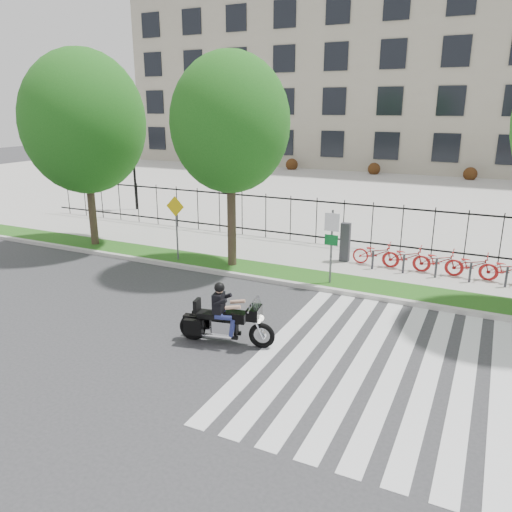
% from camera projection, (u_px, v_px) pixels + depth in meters
% --- Properties ---
extents(ground, '(120.00, 120.00, 0.00)m').
position_uv_depth(ground, '(205.00, 327.00, 13.84)').
color(ground, '#323234').
rests_on(ground, ground).
extents(curb, '(60.00, 0.20, 0.15)m').
position_uv_depth(curb, '(267.00, 280.00, 17.35)').
color(curb, '#B5B2AA').
rests_on(curb, ground).
extents(grass_verge, '(60.00, 1.50, 0.15)m').
position_uv_depth(grass_verge, '(276.00, 273.00, 18.08)').
color(grass_verge, '#175014').
rests_on(grass_verge, ground).
extents(sidewalk, '(60.00, 3.50, 0.15)m').
position_uv_depth(sidewalk, '(301.00, 255.00, 20.23)').
color(sidewalk, '#AEABA3').
rests_on(sidewalk, ground).
extents(plaza, '(80.00, 34.00, 0.10)m').
position_uv_depth(plaza, '(390.00, 192.00, 35.36)').
color(plaza, '#AEABA3').
rests_on(plaza, ground).
extents(crosswalk_stripes, '(5.70, 8.00, 0.01)m').
position_uv_depth(crosswalk_stripes, '(379.00, 364.00, 11.82)').
color(crosswalk_stripes, silver).
rests_on(crosswalk_stripes, ground).
extents(iron_fence, '(30.00, 0.06, 2.00)m').
position_uv_depth(iron_fence, '(316.00, 221.00, 21.43)').
color(iron_fence, black).
rests_on(iron_fence, sidewalk).
extents(office_building, '(60.00, 21.90, 20.15)m').
position_uv_depth(office_building, '(438.00, 63.00, 49.66)').
color(office_building, '#9E9580').
rests_on(office_building, ground).
extents(lamp_post_left, '(1.06, 0.70, 4.25)m').
position_uv_depth(lamp_post_left, '(133.00, 155.00, 28.27)').
color(lamp_post_left, black).
rests_on(lamp_post_left, ground).
extents(street_tree_0, '(5.00, 5.00, 7.98)m').
position_uv_depth(street_tree_0, '(84.00, 122.00, 20.18)').
color(street_tree_0, '#3E3022').
rests_on(street_tree_0, grass_verge).
extents(street_tree_1, '(4.23, 4.23, 7.59)m').
position_uv_depth(street_tree_1, '(230.00, 124.00, 17.34)').
color(street_tree_1, '#3E3022').
rests_on(street_tree_1, grass_verge).
extents(bike_share_station, '(8.85, 0.84, 1.50)m').
position_uv_depth(bike_share_station, '(469.00, 265.00, 17.23)').
color(bike_share_station, '#2D2D33').
rests_on(bike_share_station, sidewalk).
extents(sign_pole_regulatory, '(0.50, 0.09, 2.50)m').
position_uv_depth(sign_pole_regulatory, '(332.00, 237.00, 16.39)').
color(sign_pole_regulatory, '#59595B').
rests_on(sign_pole_regulatory, grass_verge).
extents(sign_pole_warning, '(0.78, 0.09, 2.49)m').
position_uv_depth(sign_pole_warning, '(176.00, 219.00, 18.97)').
color(sign_pole_warning, '#59595B').
rests_on(sign_pole_warning, grass_verge).
extents(motorcycle_rider, '(2.55, 0.99, 1.98)m').
position_uv_depth(motorcycle_rider, '(225.00, 320.00, 12.70)').
color(motorcycle_rider, black).
rests_on(motorcycle_rider, ground).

